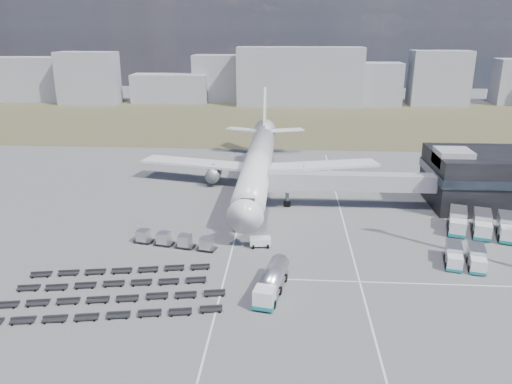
{
  "coord_description": "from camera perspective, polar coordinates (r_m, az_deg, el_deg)",
  "views": [
    {
      "loc": [
        6.18,
        -67.58,
        32.26
      ],
      "look_at": [
        0.6,
        16.56,
        4.0
      ],
      "focal_mm": 35.0,
      "sensor_mm": 36.0,
      "label": 1
    }
  ],
  "objects": [
    {
      "name": "ground",
      "position": [
        75.14,
        -1.3,
        -6.9
      ],
      "size": [
        420.0,
        420.0,
        0.0
      ],
      "primitive_type": "plane",
      "color": "#565659",
      "rests_on": "ground"
    },
    {
      "name": "grass_strip",
      "position": [
        180.59,
        1.79,
        8.23
      ],
      "size": [
        420.0,
        90.0,
        0.01
      ],
      "primitive_type": "cube",
      "color": "#4B492D",
      "rests_on": "ground"
    },
    {
      "name": "lane_markings",
      "position": [
        77.68,
        6.14,
        -6.12
      ],
      "size": [
        47.12,
        110.0,
        0.01
      ],
      "color": "silver",
      "rests_on": "ground"
    },
    {
      "name": "terminal",
      "position": [
        104.11,
        27.19,
        1.4
      ],
      "size": [
        30.4,
        16.4,
        11.0
      ],
      "color": "black",
      "rests_on": "ground"
    },
    {
      "name": "jet_bridge",
      "position": [
        92.62,
        9.65,
        1.18
      ],
      "size": [
        30.3,
        3.8,
        7.05
      ],
      "color": "#939399",
      "rests_on": "ground"
    },
    {
      "name": "airliner",
      "position": [
        103.71,
        0.25,
        3.46
      ],
      "size": [
        51.59,
        64.53,
        17.62
      ],
      "color": "silver",
      "rests_on": "ground"
    },
    {
      "name": "skyline",
      "position": [
        218.12,
        2.77,
        12.55
      ],
      "size": [
        305.66,
        24.95,
        23.88
      ],
      "color": "#90929D",
      "rests_on": "ground"
    },
    {
      "name": "fuel_tanker",
      "position": [
        63.86,
        1.8,
        -10.16
      ],
      "size": [
        4.39,
        10.27,
        3.22
      ],
      "rotation": [
        0.0,
        0.0,
        -0.19
      ],
      "color": "silver",
      "rests_on": "ground"
    },
    {
      "name": "pushback_tug",
      "position": [
        76.71,
        0.48,
        -5.75
      ],
      "size": [
        3.4,
        2.23,
        1.44
      ],
      "primitive_type": "cube",
      "rotation": [
        0.0,
        0.0,
        0.15
      ],
      "color": "silver",
      "rests_on": "ground"
    },
    {
      "name": "catering_truck",
      "position": [
        107.35,
        4.72,
        1.82
      ],
      "size": [
        3.72,
        6.81,
        2.96
      ],
      "rotation": [
        0.0,
        0.0,
        -0.17
      ],
      "color": "silver",
      "rests_on": "ground"
    },
    {
      "name": "service_trucks_near",
      "position": [
        76.66,
        22.79,
        -6.8
      ],
      "size": [
        6.43,
        7.18,
        2.48
      ],
      "rotation": [
        0.0,
        0.0,
        -0.23
      ],
      "color": "silver",
      "rests_on": "ground"
    },
    {
      "name": "service_trucks_far",
      "position": [
        89.1,
        25.63,
        -3.47
      ],
      "size": [
        15.38,
        11.3,
        3.06
      ],
      "rotation": [
        0.0,
        0.0,
        -0.3
      ],
      "color": "silver",
      "rests_on": "ground"
    },
    {
      "name": "uld_row",
      "position": [
        77.58,
        -9.32,
        -5.41
      ],
      "size": [
        13.44,
        4.57,
        1.85
      ],
      "rotation": [
        0.0,
        0.0,
        -0.22
      ],
      "color": "black",
      "rests_on": "ground"
    },
    {
      "name": "baggage_dollies",
      "position": [
        66.79,
        -16.26,
        -10.86
      ],
      "size": [
        29.05,
        16.99,
        0.64
      ],
      "rotation": [
        0.0,
        0.0,
        0.17
      ],
      "color": "black",
      "rests_on": "ground"
    }
  ]
}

